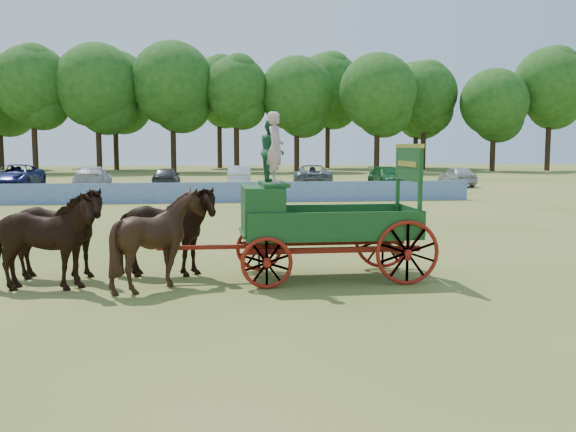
{
  "coord_description": "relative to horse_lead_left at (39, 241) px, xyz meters",
  "views": [
    {
      "loc": [
        -2.18,
        -15.39,
        2.97
      ],
      "look_at": [
        -0.25,
        -0.45,
        1.3
      ],
      "focal_mm": 40.0,
      "sensor_mm": 36.0,
      "label": 1
    }
  ],
  "objects": [
    {
      "name": "sponsor_banner",
      "position": [
        4.54,
        20.0,
        -0.5
      ],
      "size": [
        26.0,
        0.08,
        1.05
      ],
      "primitive_type": "cube",
      "color": "#1C439A",
      "rests_on": "ground"
    },
    {
      "name": "horse_wheel_left",
      "position": [
        2.4,
        0.0,
        0.0
      ],
      "size": [
        1.92,
        1.71,
        2.06
      ],
      "primitive_type": "imported",
      "rotation": [
        0.0,
        0.0,
        1.55
      ],
      "color": "#311C0D",
      "rests_on": "ground"
    },
    {
      "name": "parked_cars",
      "position": [
        0.96,
        31.86,
        -0.27
      ],
      "size": [
        43.8,
        8.0,
        1.63
      ],
      "color": "silver",
      "rests_on": "ground"
    },
    {
      "name": "farm_dray",
      "position": [
        5.39,
        0.56,
        0.53
      ],
      "size": [
        6.0,
        2.0,
        3.67
      ],
      "color": "maroon",
      "rests_on": "ground"
    },
    {
      "name": "treeline",
      "position": [
        2.47,
        61.92,
        8.45
      ],
      "size": [
        89.48,
        23.5,
        14.85
      ],
      "color": "#382314",
      "rests_on": "ground"
    },
    {
      "name": "horse_lead_left",
      "position": [
        0.0,
        0.0,
        0.0
      ],
      "size": [
        2.52,
        1.3,
        2.06
      ],
      "primitive_type": "imported",
      "rotation": [
        0.0,
        0.0,
        1.49
      ],
      "color": "#311C0D",
      "rests_on": "ground"
    },
    {
      "name": "ground",
      "position": [
        5.54,
        2.0,
        -1.03
      ],
      "size": [
        160.0,
        160.0,
        0.0
      ],
      "primitive_type": "plane",
      "color": "olive",
      "rests_on": "ground"
    },
    {
      "name": "horse_lead_right",
      "position": [
        0.0,
        1.1,
        0.0
      ],
      "size": [
        2.54,
        1.35,
        2.06
      ],
      "primitive_type": "imported",
      "rotation": [
        0.0,
        0.0,
        1.47
      ],
      "color": "#311C0D",
      "rests_on": "ground"
    },
    {
      "name": "horse_wheel_right",
      "position": [
        2.4,
        1.1,
        0.0
      ],
      "size": [
        2.5,
        1.26,
        2.06
      ],
      "primitive_type": "imported",
      "rotation": [
        0.0,
        0.0,
        1.51
      ],
      "color": "#311C0D",
      "rests_on": "ground"
    }
  ]
}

